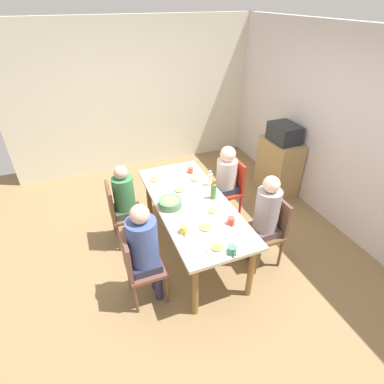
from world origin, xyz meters
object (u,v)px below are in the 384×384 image
object	(u,v)px
chair_1	(120,211)
bottle_1	(210,179)
person_2	(144,246)
microwave	(284,133)
plate_3	(155,180)
chair_2	(138,265)
plate_1	(212,211)
plate_0	(179,191)
person_0	(265,215)
bottle_0	(213,190)
person_3	(226,177)
side_cabinet	(278,166)
person_1	(126,199)
cup_1	(191,170)
chair_3	(230,186)
bowl_0	(170,203)
plate_5	(217,248)
cup_0	(232,250)
plate_2	(205,228)
cup_3	(231,221)
dining_table	(192,208)
plate_4	(195,181)
cup_2	(184,229)
chair_0	(270,228)

from	to	relation	value
chair_1	bottle_1	bearing A→B (deg)	79.32
person_2	microwave	size ratio (longest dim) A/B	2.60
plate_3	chair_2	bearing A→B (deg)	-24.63
plate_1	plate_0	bearing A→B (deg)	-159.47
person_0	bottle_0	bearing A→B (deg)	-138.07
plate_1	bottle_0	world-z (taller)	bottle_0
person_0	person_3	world-z (taller)	person_0
person_3	side_cabinet	xyz separation A→B (m)	(-0.35, 1.18, -0.25)
person_0	person_2	size ratio (longest dim) A/B	0.99
person_1	cup_1	size ratio (longest dim) A/B	10.35
person_0	plate_0	bearing A→B (deg)	-135.24
person_0	microwave	xyz separation A→B (m)	(-1.35, 1.18, 0.31)
chair_3	bowl_0	distance (m)	1.21
person_1	plate_5	bearing A→B (deg)	26.03
bottle_0	cup_1	bearing A→B (deg)	-177.99
cup_0	plate_2	bearing A→B (deg)	-167.09
person_2	person_3	world-z (taller)	person_2
cup_3	bottle_1	bearing A→B (deg)	171.61
chair_2	bowl_0	distance (m)	0.81
dining_table	plate_4	bearing A→B (deg)	153.42
person_0	plate_3	world-z (taller)	person_0
plate_2	plate_3	distance (m)	1.17
chair_3	cup_0	bearing A→B (deg)	-27.94
chair_1	person_1	world-z (taller)	person_1
cup_2	side_cabinet	distance (m)	2.57
cup_0	bottle_1	distance (m)	1.25
person_1	cup_2	xyz separation A→B (m)	(0.98, 0.43, 0.13)
plate_1	cup_3	bearing A→B (deg)	21.17
dining_table	person_0	world-z (taller)	person_0
bottle_0	chair_1	bearing A→B (deg)	-115.45
plate_0	bottle_0	size ratio (longest dim) A/B	0.99
plate_0	microwave	distance (m)	2.05
plate_3	plate_5	world-z (taller)	same
person_3	chair_0	bearing A→B (deg)	5.24
chair_0	cup_0	bearing A→B (deg)	-60.58
chair_1	person_2	xyz separation A→B (m)	(1.00, 0.09, 0.23)
plate_5	bowl_0	xyz separation A→B (m)	(-0.85, -0.21, 0.04)
plate_4	side_cabinet	xyz separation A→B (m)	(-0.41, 1.67, -0.33)
plate_1	microwave	distance (m)	2.09
plate_3	bottle_1	bearing A→B (deg)	60.91
chair_1	plate_3	xyz separation A→B (m)	(-0.14, 0.52, 0.27)
chair_2	dining_table	bearing A→B (deg)	121.93
person_1	plate_4	world-z (taller)	person_1
cup_0	chair_2	bearing A→B (deg)	-116.72
plate_5	plate_3	bearing A→B (deg)	-171.51
person_2	cup_0	size ratio (longest dim) A/B	9.92
cup_1	bottle_1	world-z (taller)	bottle_1
bottle_1	side_cabinet	xyz separation A→B (m)	(-0.57, 1.53, -0.41)
person_2	dining_table	bearing A→B (deg)	125.05
chair_0	plate_1	bearing A→B (deg)	-109.40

